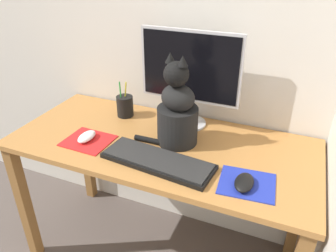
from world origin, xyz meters
The scene contains 10 objects.
wall_back centered at (0.00, 0.33, 1.25)m, with size 7.00×0.04×2.50m.
desk centered at (0.00, 0.00, 0.61)m, with size 1.34×0.60×0.71m.
monitor centered at (0.05, 0.20, 0.97)m, with size 0.47×0.17×0.45m.
keyboard centered at (0.05, -0.15, 0.72)m, with size 0.47×0.20×0.02m.
mousepad_left centered at (-0.30, -0.12, 0.71)m, with size 0.21×0.18×0.00m.
mousepad_right centered at (0.41, -0.15, 0.71)m, with size 0.21×0.19×0.00m.
computer_mouse_left centered at (-0.31, -0.11, 0.73)m, with size 0.06×0.11×0.03m.
computer_mouse_right centered at (0.40, -0.17, 0.73)m, with size 0.07×0.11×0.03m.
cat centered at (0.06, 0.03, 0.86)m, with size 0.29×0.22×0.40m.
pen_cup centered at (-0.27, 0.17, 0.76)m, with size 0.08×0.08×0.18m.
Camera 1 is at (0.50, -1.12, 1.47)m, focal length 35.00 mm.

